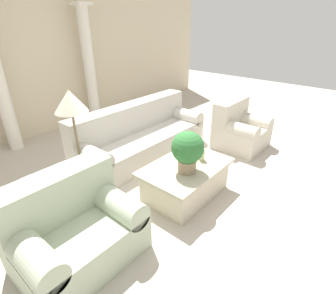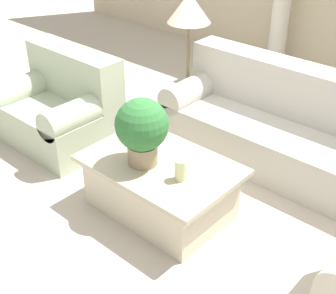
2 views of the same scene
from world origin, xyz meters
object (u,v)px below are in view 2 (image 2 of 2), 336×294
Objects in this scene: loveseat at (61,106)px; coffee_table at (161,186)px; potted_plant at (142,128)px; floor_lamp at (189,15)px; sofa_long at (293,131)px.

loveseat reaches higher than coffee_table.
floor_lamp is (-0.68, 1.36, 0.44)m from potted_plant.
sofa_long is 1.75× the size of floor_lamp.
sofa_long is 1.40m from coffee_table.
floor_lamp is at bearing 54.12° from loveseat.
loveseat is 1.57m from coffee_table.
sofa_long is 2.05× the size of coffee_table.
potted_plant is at bearing -138.75° from coffee_table.
loveseat is 0.82× the size of floor_lamp.
floor_lamp is at bearing -177.72° from sofa_long.
floor_lamp is (0.77, 1.07, 0.84)m from loveseat.
coffee_table is at bearing -108.50° from sofa_long.
potted_plant is (-0.10, -0.09, 0.53)m from coffee_table.
sofa_long is at bearing 29.16° from loveseat.
potted_plant is (1.45, -0.29, 0.40)m from loveseat.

